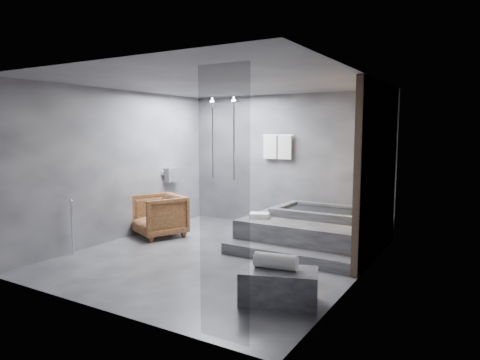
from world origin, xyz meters
The scene contains 7 objects.
room centered at (0.40, 0.24, 1.73)m, with size 5.00×5.04×2.82m.
tub_deck centered at (1.05, 1.45, 0.25)m, with size 2.20×2.00×0.50m, color #38383B.
tub_step centered at (1.05, 0.27, 0.09)m, with size 2.20×0.36×0.18m, color #38383B.
concrete_bench centered at (1.67, -1.28, 0.20)m, with size 0.91×0.50×0.41m, color #353537.
driftwood_chair centered at (-1.75, 0.48, 0.41)m, with size 0.87×0.89×0.81m, color #422310.
rolled_towel centered at (1.62, -1.27, 0.50)m, with size 0.19×0.19×0.52m, color silver.
deck_towel centered at (0.25, 0.87, 0.54)m, with size 0.34×0.25×0.09m, color white.
Camera 1 is at (3.77, -5.73, 2.05)m, focal length 32.00 mm.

